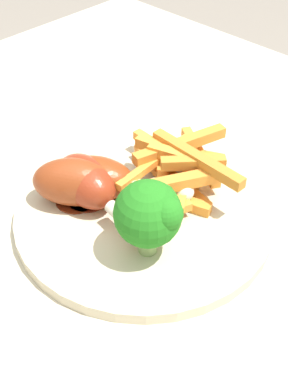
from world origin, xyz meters
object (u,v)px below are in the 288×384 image
(dining_table, at_px, (153,325))
(broccoli_floret_front, at_px, (150,212))
(chicken_drumstick_extra, at_px, (79,183))
(dinner_plate, at_px, (144,212))
(chicken_drumstick_far, at_px, (88,184))
(chicken_drumstick_near, at_px, (102,179))
(carrot_fries_pile, at_px, (180,165))

(dining_table, bearing_deg, broccoli_floret_front, 89.71)
(chicken_drumstick_extra, bearing_deg, broccoli_floret_front, -179.69)
(broccoli_floret_front, bearing_deg, dinner_plate, -40.79)
(chicken_drumstick_far, bearing_deg, dining_table, -178.96)
(chicken_drumstick_near, bearing_deg, dining_table, 170.16)
(dinner_plate, distance_m, broccoli_floret_front, 0.07)
(chicken_drumstick_near, bearing_deg, chicken_drumstick_far, 83.76)
(chicken_drumstick_near, distance_m, chicken_drumstick_extra, 0.02)
(dinner_plate, height_order, carrot_fries_pile, carrot_fries_pile)
(chicken_drumstick_extra, bearing_deg, carrot_fries_pile, -121.03)
(broccoli_floret_front, distance_m, chicken_drumstick_far, 0.09)
(carrot_fries_pile, bearing_deg, chicken_drumstick_near, 56.54)
(dinner_plate, bearing_deg, chicken_drumstick_near, 18.54)
(dining_table, xyz_separation_m, chicken_drumstick_far, (0.08, 0.00, 0.14))
(dining_table, distance_m, carrot_fries_pile, 0.17)
(carrot_fries_pile, bearing_deg, chicken_drumstick_far, 61.12)
(dinner_plate, bearing_deg, chicken_drumstick_extra, 34.44)
(chicken_drumstick_far, xyz_separation_m, chicken_drumstick_extra, (0.01, 0.01, 0.00))
(dining_table, height_order, carrot_fries_pile, carrot_fries_pile)
(dinner_plate, height_order, chicken_drumstick_far, chicken_drumstick_far)
(dinner_plate, relative_size, broccoli_floret_front, 3.40)
(dining_table, xyz_separation_m, dinner_plate, (0.04, -0.03, 0.11))
(broccoli_floret_front, height_order, carrot_fries_pile, broccoli_floret_front)
(dining_table, distance_m, chicken_drumstick_far, 0.17)
(broccoli_floret_front, distance_m, chicken_drumstick_near, 0.09)
(dining_table, height_order, broccoli_floret_front, broccoli_floret_front)
(dinner_plate, bearing_deg, dining_table, 144.58)
(chicken_drumstick_far, bearing_deg, carrot_fries_pile, -118.88)
(dinner_plate, xyz_separation_m, chicken_drumstick_far, (0.04, 0.03, 0.03))
(broccoli_floret_front, xyz_separation_m, chicken_drumstick_extra, (0.09, 0.00, -0.02))
(chicken_drumstick_near, bearing_deg, broccoli_floret_front, 166.13)
(chicken_drumstick_far, bearing_deg, broccoli_floret_front, 176.92)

